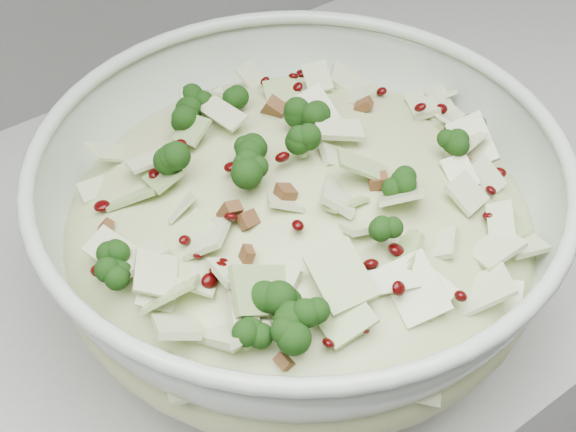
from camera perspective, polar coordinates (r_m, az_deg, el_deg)
name	(u,v)px	position (r m, az deg, el deg)	size (l,w,h in m)	color
mixing_bowl	(299,228)	(0.63, 0.79, -0.83)	(0.52, 0.52, 0.16)	#AFC0AF
salad	(299,204)	(0.61, 0.81, 0.88)	(0.39, 0.39, 0.16)	#BFC687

